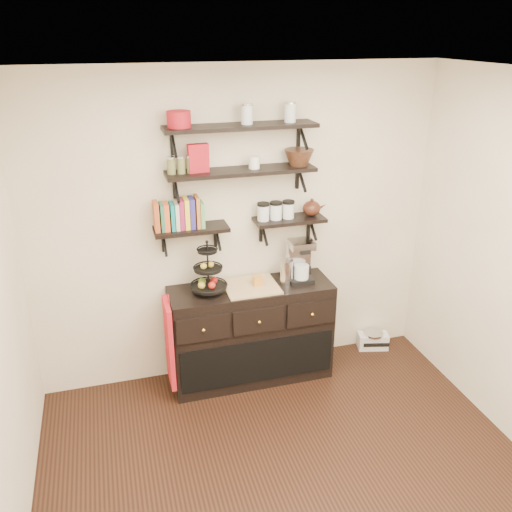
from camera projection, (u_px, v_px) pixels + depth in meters
The scene contains 21 objects.
floor at pixel (305, 506), 3.60m from camera, with size 3.50×3.50×0.00m, color black.
ceiling at pixel (325, 82), 2.54m from camera, with size 3.50×3.50×0.02m, color white.
back_wall at pixel (238, 229), 4.62m from camera, with size 3.50×0.02×2.70m, color white.
shelf_top at pixel (241, 127), 4.16m from camera, with size 1.20×0.27×0.23m.
shelf_mid at pixel (241, 171), 4.30m from camera, with size 1.20×0.27×0.23m.
shelf_low_left at pixel (191, 230), 4.38m from camera, with size 0.60×0.25×0.23m.
shelf_low_right at pixel (289, 220), 4.59m from camera, with size 0.60×0.25×0.23m.
cookbooks at pixel (179, 215), 4.30m from camera, with size 0.36×0.15×0.26m.
glass_canisters at pixel (276, 212), 4.53m from camera, with size 0.32×0.10×0.13m.
sideboard at pixel (251, 333), 4.78m from camera, with size 1.40×0.50×0.92m.
fruit_stand at pixel (208, 276), 4.45m from camera, with size 0.30×0.30×0.45m.
candle at pixel (258, 280), 4.59m from camera, with size 0.08×0.08×0.08m, color #BA7C2B.
coffee_maker at pixel (300, 261), 4.67m from camera, with size 0.21×0.20×0.38m.
thermal_carafe at pixel (286, 272), 4.62m from camera, with size 0.11×0.11×0.22m, color silver.
apron at pixel (169, 343), 4.47m from camera, with size 0.04×0.32×0.74m, color red.
radio at pixel (373, 340), 5.35m from camera, with size 0.32×0.23×0.17m.
recipe_box at pixel (198, 158), 4.16m from camera, with size 0.16×0.06×0.22m, color #A4121E.
walnut_bowl at pixel (299, 157), 4.38m from camera, with size 0.24×0.24×0.13m, color black, non-canonical shape.
ramekins at pixel (254, 162), 4.29m from camera, with size 0.09×0.09×0.10m, color white.
teapot at pixel (312, 207), 4.60m from camera, with size 0.21×0.15×0.15m, color #3A1B11, non-canonical shape.
red_pot at pixel (179, 119), 4.01m from camera, with size 0.18×0.18×0.12m, color #A4121E.
Camera 1 is at (-1.05, -2.47, 2.94)m, focal length 38.00 mm.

